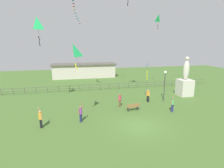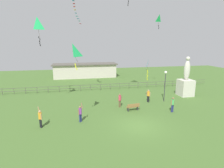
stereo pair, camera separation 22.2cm
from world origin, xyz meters
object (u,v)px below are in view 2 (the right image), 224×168
person_3 (173,104)px  kite_4 (73,51)px  person_0 (148,95)px  kite_3 (160,18)px  person_4 (120,99)px  person_2 (40,117)px  kite_2 (37,25)px  kite_0 (149,64)px  person_1 (80,113)px  statue_monument (186,84)px  lamppost (165,79)px  park_bench (133,107)px

person_3 → kite_4: bearing=-178.9°
person_0 → kite_3: size_ratio=0.77×
person_4 → kite_3: 15.18m
person_2 → person_3: (13.70, 1.01, 0.00)m
person_4 → kite_2: (-8.94, 2.32, 8.54)m
kite_2 → person_2: bearing=-84.3°
kite_3 → kite_0: bearing=-123.6°
person_1 → kite_4: bearing=143.5°
person_0 → statue_monument: bearing=15.4°
lamppost → kite_3: bearing=73.8°
person_1 → kite_0: kite_0 is taller
park_bench → person_4: (-1.20, 1.44, 0.50)m
statue_monument → person_3: 7.72m
person_0 → kite_3: 12.83m
person_4 → kite_0: 5.85m
statue_monument → lamppost: statue_monument is taller
statue_monument → person_0: 6.78m
kite_2 → kite_3: kite_3 is taller
park_bench → person_1: person_1 is taller
person_2 → kite_4: size_ratio=0.82×
kite_2 → kite_4: (3.73, -5.25, -2.72)m
person_0 → person_2: 13.36m
person_0 → person_3: size_ratio=0.98×
kite_4 → person_3: bearing=1.1°
person_3 → person_4: 6.01m
kite_3 → lamppost: bearing=-106.2°
park_bench → person_4: size_ratio=0.92×
person_2 → park_bench: bearing=13.6°
kite_2 → park_bench: bearing=-20.3°
statue_monument → person_1: (-15.36, -6.16, -0.76)m
person_0 → kite_0: 4.00m
person_3 → kite_4: kite_4 is taller
park_bench → person_3: (4.16, -1.29, 0.51)m
statue_monument → lamppost: size_ratio=1.40×
kite_3 → kite_4: 17.60m
park_bench → person_3: bearing=-17.2°
person_3 → kite_2: kite_2 is taller
person_4 → kite_0: bearing=18.3°
park_bench → person_2: bearing=-166.4°
person_4 → kite_3: kite_3 is taller
person_0 → kite_3: (4.08, 6.44, 10.32)m
person_3 → kite_0: kite_0 is taller
person_1 → kite_0: (8.83, 4.62, 3.99)m
park_bench → person_3: 4.38m
kite_2 → statue_monument: bearing=1.7°
kite_4 → person_4: bearing=29.3°
statue_monument → person_0: size_ratio=3.42×
park_bench → person_1: bearing=-162.9°
kite_0 → statue_monument: bearing=13.3°
person_2 → kite_0: (12.41, 5.09, 3.98)m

